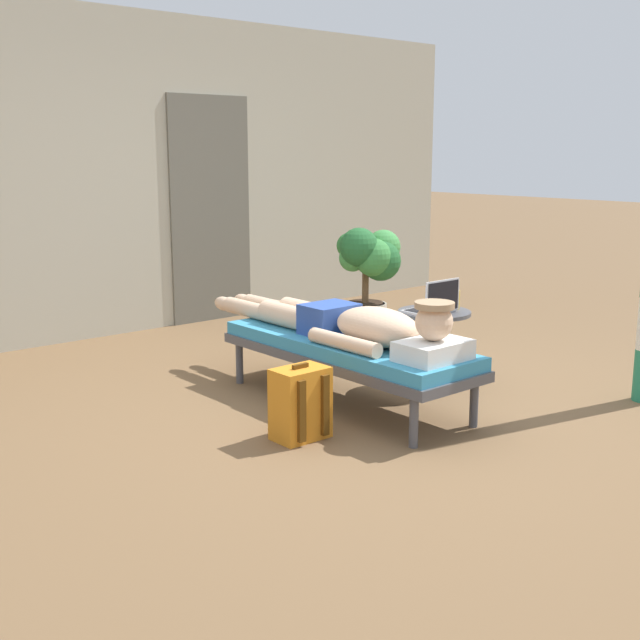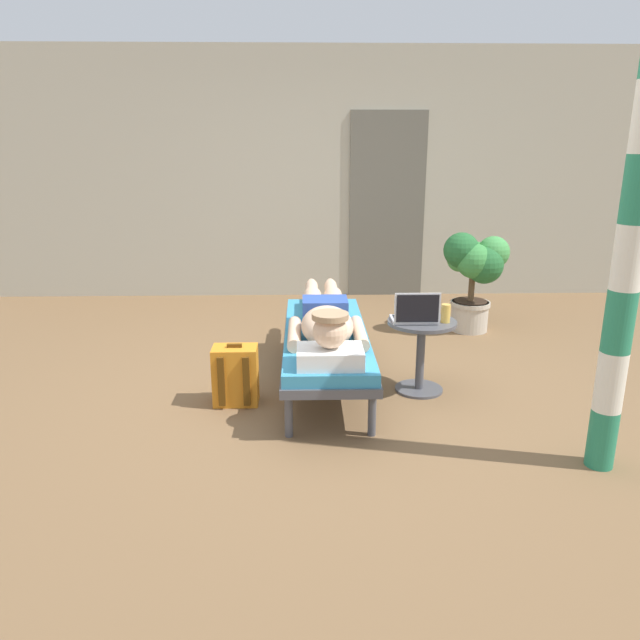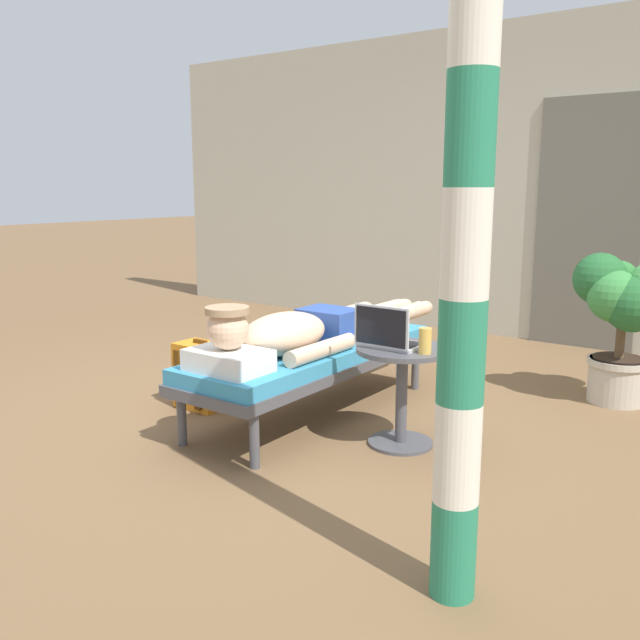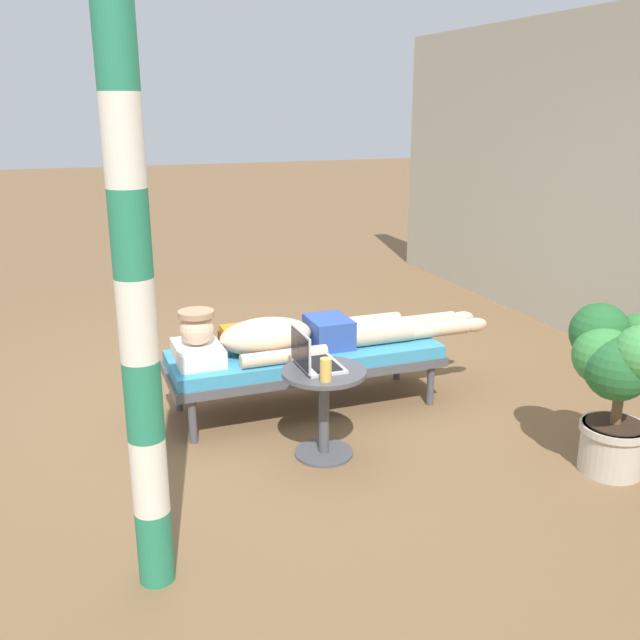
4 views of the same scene
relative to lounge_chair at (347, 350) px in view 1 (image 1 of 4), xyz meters
name	(u,v)px [view 1 (image 1 of 4)]	position (x,y,z in m)	size (l,w,h in m)	color
ground_plane	(360,410)	(-0.04, -0.16, -0.35)	(40.00, 40.00, 0.00)	brown
house_wall_back	(125,175)	(0.00, 2.81, 1.00)	(7.60, 0.20, 2.70)	#B2AD99
house_door_panel	(211,210)	(0.78, 2.70, 0.67)	(0.84, 0.03, 2.04)	#625F54
lounge_chair	(347,350)	(0.00, 0.00, 0.00)	(0.60, 1.81, 0.42)	#4C4C51
person_reclining	(351,323)	(0.00, -0.03, 0.17)	(0.53, 2.17, 0.33)	white
side_table	(434,336)	(0.67, -0.12, 0.01)	(0.48, 0.48, 0.52)	#4C4C51
laptop	(434,304)	(0.61, -0.17, 0.24)	(0.31, 0.24, 0.23)	silver
drink_glass	(455,300)	(0.82, -0.17, 0.24)	(0.06, 0.06, 0.13)	gold
backpack	(300,404)	(-0.62, -0.30, -0.15)	(0.30, 0.26, 0.42)	orange
potted_plant	(368,265)	(1.41, 1.27, 0.26)	(0.60, 0.58, 0.94)	#BFB29E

